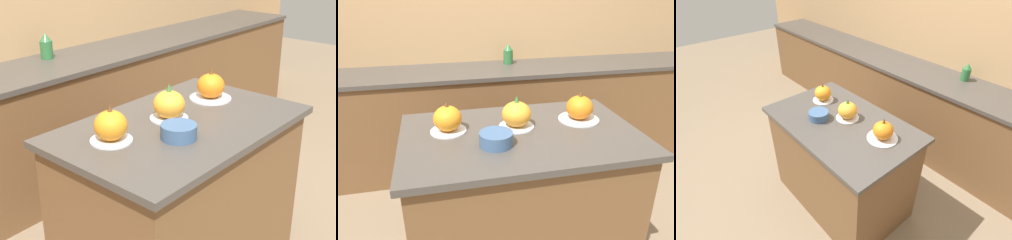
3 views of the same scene
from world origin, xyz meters
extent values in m
cube|color=brown|center=(0.00, 0.00, 0.44)|extent=(1.18, 0.72, 0.89)
cube|color=#47423D|center=(0.00, 0.00, 0.90)|extent=(1.24, 0.78, 0.03)
cube|color=brown|center=(0.00, 1.30, 0.45)|extent=(6.00, 0.56, 0.90)
cube|color=#47423D|center=(0.00, 1.30, 0.92)|extent=(6.00, 0.60, 0.03)
cylinder|color=silver|center=(-0.37, 0.10, 0.93)|extent=(0.19, 0.19, 0.01)
ellipsoid|color=orange|center=(-0.37, 0.10, 1.00)|extent=(0.15, 0.15, 0.13)
cone|color=brown|center=(-0.37, 0.10, 1.08)|extent=(0.03, 0.03, 0.04)
cylinder|color=silver|center=(-0.01, 0.07, 0.93)|extent=(0.19, 0.19, 0.01)
ellipsoid|color=orange|center=(-0.01, 0.07, 1.00)|extent=(0.16, 0.16, 0.14)
cone|color=#38702D|center=(-0.01, 0.07, 1.08)|extent=(0.03, 0.03, 0.04)
cylinder|color=silver|center=(0.37, 0.09, 0.93)|extent=(0.23, 0.23, 0.01)
ellipsoid|color=orange|center=(0.37, 0.09, 1.00)|extent=(0.15, 0.15, 0.13)
cone|color=brown|center=(0.37, 0.09, 1.08)|extent=(0.03, 0.03, 0.04)
cylinder|color=#2D6B38|center=(0.27, 1.44, 1.00)|extent=(0.09, 0.09, 0.13)
cone|color=#2D6B38|center=(0.27, 1.44, 1.09)|extent=(0.08, 0.08, 0.05)
cylinder|color=#3D5B84|center=(-0.15, -0.11, 0.96)|extent=(0.16, 0.16, 0.07)
camera|label=1|loc=(-1.63, -1.31, 1.79)|focal=50.00mm
camera|label=2|loc=(-0.42, -1.49, 1.66)|focal=35.00mm
camera|label=3|loc=(1.34, -1.11, 2.13)|focal=28.00mm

